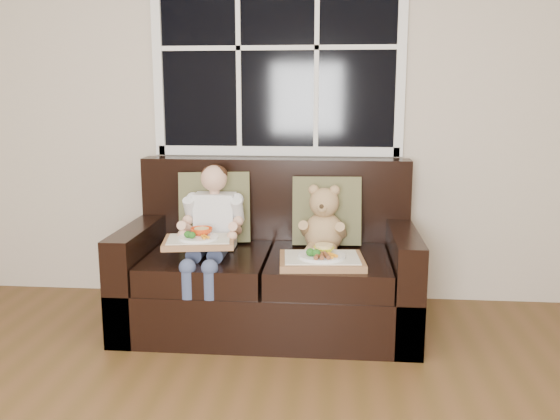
# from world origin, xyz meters

# --- Properties ---
(window_back) EXTENTS (1.62, 0.04, 1.37)m
(window_back) POSITION_xyz_m (0.03, 2.48, 1.65)
(window_back) COLOR black
(window_back) RESTS_ON room_walls
(loveseat) EXTENTS (1.70, 0.92, 0.96)m
(loveseat) POSITION_xyz_m (0.03, 2.02, 0.31)
(loveseat) COLOR black
(loveseat) RESTS_ON ground
(pillow_left) EXTENTS (0.46, 0.27, 0.45)m
(pillow_left) POSITION_xyz_m (-0.33, 2.17, 0.67)
(pillow_left) COLOR brown
(pillow_left) RESTS_ON loveseat
(pillow_right) EXTENTS (0.43, 0.21, 0.43)m
(pillow_right) POSITION_xyz_m (0.36, 2.17, 0.66)
(pillow_right) COLOR brown
(pillow_right) RESTS_ON loveseat
(child) EXTENTS (0.34, 0.58, 0.78)m
(child) POSITION_xyz_m (-0.30, 1.90, 0.62)
(child) COLOR silver
(child) RESTS_ON loveseat
(teddy_bear) EXTENTS (0.25, 0.32, 0.41)m
(teddy_bear) POSITION_xyz_m (0.35, 2.01, 0.61)
(teddy_bear) COLOR tan
(teddy_bear) RESTS_ON loveseat
(tray_left) EXTENTS (0.43, 0.35, 0.09)m
(tray_left) POSITION_xyz_m (-0.33, 1.72, 0.57)
(tray_left) COLOR olive
(tray_left) RESTS_ON child
(tray_right) EXTENTS (0.48, 0.38, 0.10)m
(tray_right) POSITION_xyz_m (0.34, 1.72, 0.48)
(tray_right) COLOR olive
(tray_right) RESTS_ON loveseat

